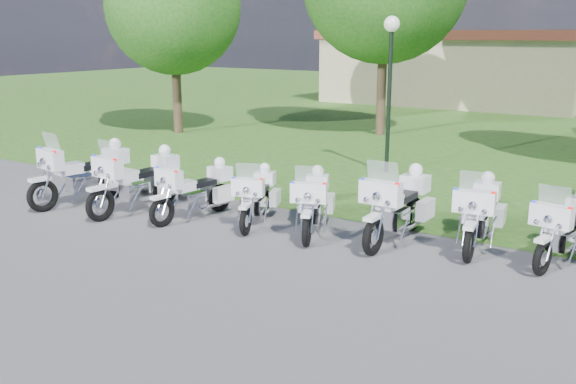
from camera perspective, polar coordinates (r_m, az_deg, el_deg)
The scene contains 12 objects.
ground at distance 11.63m, azimuth -2.59°, elevation -5.85°, with size 100.00×100.00×0.00m, color #545459.
grass_lawn at distance 36.63m, azimuth 23.20°, elevation 6.65°, with size 100.00×48.00×0.01m, color #2B561B.
motorcycle_0 at distance 15.89m, azimuth -17.52°, elevation 1.70°, with size 1.15×2.63×1.78m.
motorcycle_1 at distance 14.85m, azimuth -13.12°, elevation 1.07°, with size 0.95×2.58×1.73m.
motorcycle_2 at distance 14.08m, azimuth -8.16°, elevation 0.25°, with size 0.94×2.26×1.52m.
motorcycle_3 at distance 13.56m, azimuth -2.77°, elevation -0.32°, with size 1.17×2.03×1.43m.
motorcycle_4 at distance 12.93m, azimuth 2.26°, elevation -0.86°, with size 1.31×2.11×1.52m.
motorcycle_5 at distance 12.56m, azimuth 9.78°, elevation -1.13°, with size 0.84×2.54×1.71m.
motorcycle_6 at distance 12.56m, azimuth 16.69°, elevation -1.74°, with size 0.98×2.37×1.60m.
motorcycle_7 at distance 12.25m, azimuth 23.44°, elevation -2.90°, with size 0.97×2.22×1.50m.
lamp_post at distance 18.43m, azimuth 9.11°, elevation 11.81°, with size 0.44×0.44×4.40m.
building_west at distance 38.93m, azimuth 14.96°, elevation 10.72°, with size 14.56×8.32×4.10m.
Camera 1 is at (6.45, -8.84, 3.93)m, focal length 40.00 mm.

